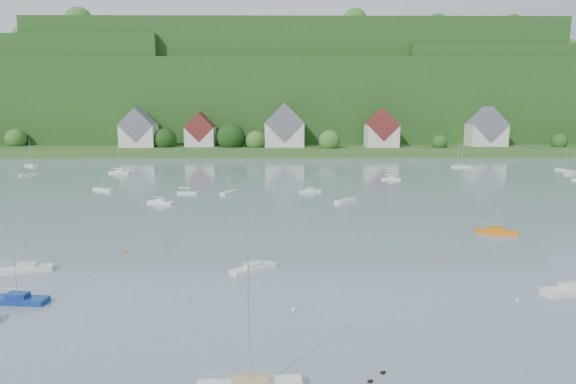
{
  "coord_description": "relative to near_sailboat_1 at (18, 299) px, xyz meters",
  "views": [
    {
      "loc": [
        4.29,
        -17.31,
        20.64
      ],
      "look_at": [
        5.27,
        75.0,
        4.0
      ],
      "focal_mm": 30.73,
      "sensor_mm": 36.0,
      "label": 1
    }
  ],
  "objects": [
    {
      "name": "village_building_4",
      "position": [
        113.53,
        158.22,
        9.15
      ],
      "size": [
        15.0,
        10.4,
        16.5
      ],
      "color": "beige",
      "rests_on": "far_shore_strip"
    },
    {
      "name": "mooring_buoy_1",
      "position": [
        28.9,
        -2.35,
        -0.44
      ],
      "size": [
        0.47,
        0.47,
        0.47
      ],
      "primitive_type": "sphere",
      "color": "silver",
      "rests_on": "ground"
    },
    {
      "name": "near_sailboat_4",
      "position": [
        59.52,
        1.94,
        0.02
      ],
      "size": [
        6.96,
        3.38,
        9.06
      ],
      "rotation": [
        0.0,
        0.0,
        0.23
      ],
      "color": "silver",
      "rests_on": "ground"
    },
    {
      "name": "mooring_buoy_2",
      "position": [
        48.37,
        13.93,
        -0.44
      ],
      "size": [
        0.42,
        0.42,
        0.42
      ],
      "primitive_type": "sphere",
      "color": "orange",
      "rests_on": "ground"
    },
    {
      "name": "village_building_3",
      "position": [
        68.53,
        154.22,
        8.99
      ],
      "size": [
        13.0,
        10.4,
        15.5
      ],
      "color": "beige",
      "rests_on": "far_shore_strip"
    },
    {
      "name": "far_sailboat_cluster",
      "position": [
        39.58,
        84.12,
        -0.07
      ],
      "size": [
        192.23,
        67.1,
        8.71
      ],
      "color": "silver",
      "rests_on": "ground"
    },
    {
      "name": "far_shore_strip",
      "position": [
        23.53,
        168.22,
        1.06
      ],
      "size": [
        600.0,
        60.0,
        3.0
      ],
      "primitive_type": "cube",
      "color": "#315720",
      "rests_on": "ground"
    },
    {
      "name": "village_building_0",
      "position": [
        -31.47,
        155.22,
        9.07
      ],
      "size": [
        14.0,
        10.4,
        16.0
      ],
      "color": "beige",
      "rests_on": "far_shore_strip"
    },
    {
      "name": "duck_pair",
      "position": [
        34.94,
        -14.74,
        -0.34
      ],
      "size": [
        1.65,
        1.47,
        0.31
      ],
      "color": "black",
      "rests_on": "ground"
    },
    {
      "name": "village_building_1",
      "position": [
        -6.47,
        157.22,
        8.31
      ],
      "size": [
        12.0,
        9.36,
        14.0
      ],
      "color": "beige",
      "rests_on": "far_shore_strip"
    },
    {
      "name": "mooring_buoy_3",
      "position": [
        5.65,
        17.84,
        -0.44
      ],
      "size": [
        0.42,
        0.42,
        0.42
      ],
      "primitive_type": "sphere",
      "color": "orange",
      "rests_on": "ground"
    },
    {
      "name": "near_sailboat_6",
      "position": [
        -4.08,
        9.77,
        -0.01
      ],
      "size": [
        6.2,
        3.46,
        8.07
      ],
      "rotation": [
        0.0,
        0.0,
        0.32
      ],
      "color": "silver",
      "rests_on": "ground"
    },
    {
      "name": "mooring_buoy_4",
      "position": [
        52.66,
        -0.12,
        -0.44
      ],
      "size": [
        0.43,
        0.43,
        0.43
      ],
      "primitive_type": "sphere",
      "color": "silver",
      "rests_on": "ground"
    },
    {
      "name": "near_sailboat_5",
      "position": [
        62.07,
        27.12,
        0.0
      ],
      "size": [
        6.52,
        3.45,
        8.47
      ],
      "rotation": [
        0.0,
        0.0,
        -0.28
      ],
      "color": "orange",
      "rests_on": "ground"
    },
    {
      "name": "forested_ridge",
      "position": [
        23.92,
        236.79,
        22.44
      ],
      "size": [
        620.0,
        181.22,
        69.89
      ],
      "color": "#1B4014",
      "rests_on": "ground"
    },
    {
      "name": "village_building_2",
      "position": [
        28.53,
        156.22,
        9.83
      ],
      "size": [
        16.0,
        11.44,
        18.0
      ],
      "color": "beige",
      "rests_on": "far_shore_strip"
    },
    {
      "name": "near_sailboat_1",
      "position": [
        0.0,
        0.0,
        0.0
      ],
      "size": [
        6.32,
        2.38,
        8.32
      ],
      "rotation": [
        0.0,
        0.0,
        -0.11
      ],
      "color": "navy",
      "rests_on": "ground"
    },
    {
      "name": "near_sailboat_3",
      "position": [
        24.12,
        9.68,
        -0.0
      ],
      "size": [
        5.85,
        4.98,
        8.16
      ],
      "rotation": [
        0.0,
        0.0,
        0.64
      ],
      "color": "silver",
      "rests_on": "ground"
    }
  ]
}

